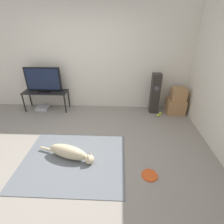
{
  "coord_description": "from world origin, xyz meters",
  "views": [
    {
      "loc": [
        0.81,
        -2.36,
        2.18
      ],
      "look_at": [
        0.66,
        0.88,
        0.45
      ],
      "focal_mm": 28.0,
      "sensor_mm": 36.0,
      "label": 1
    }
  ],
  "objects": [
    {
      "name": "tennis_ball_near_speaker",
      "position": [
        1.87,
        1.64,
        0.03
      ],
      "size": [
        0.07,
        0.07,
        0.07
      ],
      "color": "#C6E033",
      "rests_on": "ground_plane"
    },
    {
      "name": "tv_stand",
      "position": [
        -1.12,
        1.82,
        0.45
      ],
      "size": [
        1.14,
        0.42,
        0.52
      ],
      "color": "black",
      "rests_on": "ground_plane"
    },
    {
      "name": "frisbee",
      "position": [
        1.31,
        -0.38,
        0.01
      ],
      "size": [
        0.25,
        0.25,
        0.03
      ],
      "color": "#DB511E",
      "rests_on": "ground_plane"
    },
    {
      "name": "wall_back",
      "position": [
        0.0,
        2.1,
        1.27
      ],
      "size": [
        8.0,
        0.06,
        2.55
      ],
      "color": "silver",
      "rests_on": "ground_plane"
    },
    {
      "name": "area_rug",
      "position": [
        0.03,
        -0.1,
        0.0
      ],
      "size": [
        1.77,
        1.48,
        0.01
      ],
      "color": "slate",
      "rests_on": "ground_plane"
    },
    {
      "name": "cardboard_box_upper",
      "position": [
        2.28,
        1.76,
        0.53
      ],
      "size": [
        0.36,
        0.29,
        0.3
      ],
      "color": "#A87A4C",
      "rests_on": "cardboard_box_lower"
    },
    {
      "name": "game_console",
      "position": [
        -1.28,
        1.82,
        0.04
      ],
      "size": [
        0.32,
        0.28,
        0.08
      ],
      "color": "#B7B7BC",
      "rests_on": "ground_plane"
    },
    {
      "name": "floor_speaker",
      "position": [
        1.71,
        1.8,
        0.51
      ],
      "size": [
        0.22,
        0.22,
        1.03
      ],
      "color": "#2D2823",
      "rests_on": "ground_plane"
    },
    {
      "name": "tennis_ball_by_boxes",
      "position": [
        1.8,
        1.54,
        0.03
      ],
      "size": [
        0.07,
        0.07,
        0.07
      ],
      "color": "#C6E033",
      "rests_on": "ground_plane"
    },
    {
      "name": "tv",
      "position": [
        -1.12,
        1.82,
        0.82
      ],
      "size": [
        0.91,
        0.2,
        0.63
      ],
      "color": "black",
      "rests_on": "tv_stand"
    },
    {
      "name": "dog",
      "position": [
        -0.03,
        -0.05,
        0.13
      ],
      "size": [
        1.05,
        0.42,
        0.25
      ],
      "color": "beige",
      "rests_on": "area_rug"
    },
    {
      "name": "cardboard_box_lower",
      "position": [
        2.27,
        1.77,
        0.19
      ],
      "size": [
        0.45,
        0.36,
        0.38
      ],
      "color": "#A87A4C",
      "rests_on": "ground_plane"
    },
    {
      "name": "ground_plane",
      "position": [
        0.0,
        0.0,
        0.0
      ],
      "size": [
        12.0,
        12.0,
        0.0
      ],
      "primitive_type": "plane",
      "color": "gray"
    }
  ]
}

